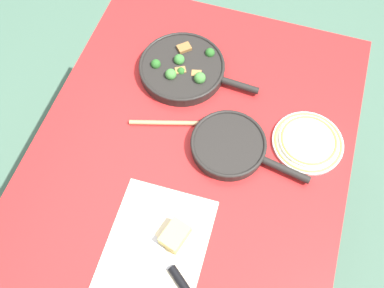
% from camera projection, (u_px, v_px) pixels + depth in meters
% --- Properties ---
extents(ground_plane, '(14.00, 14.00, 0.00)m').
position_uv_depth(ground_plane, '(192.00, 221.00, 2.05)').
color(ground_plane, '#476B56').
extents(dining_table_red, '(1.23, 1.00, 0.77)m').
position_uv_depth(dining_table_red, '(192.00, 158.00, 1.44)').
color(dining_table_red, red).
rests_on(dining_table_red, ground_plane).
extents(skillet_broccoli, '(0.30, 0.43, 0.07)m').
position_uv_depth(skillet_broccoli, '(183.00, 68.00, 1.49)').
color(skillet_broccoli, black).
rests_on(skillet_broccoli, dining_table_red).
extents(skillet_eggs, '(0.24, 0.39, 0.04)m').
position_uv_depth(skillet_eggs, '(230.00, 145.00, 1.35)').
color(skillet_eggs, black).
rests_on(skillet_eggs, dining_table_red).
extents(wooden_spoon, '(0.13, 0.35, 0.02)m').
position_uv_depth(wooden_spoon, '(196.00, 123.00, 1.40)').
color(wooden_spoon, tan).
rests_on(wooden_spoon, dining_table_red).
extents(parchment_sheet, '(0.40, 0.29, 0.00)m').
position_uv_depth(parchment_sheet, '(155.00, 253.00, 1.21)').
color(parchment_sheet, beige).
rests_on(parchment_sheet, dining_table_red).
extents(grater_knife, '(0.19, 0.24, 0.02)m').
position_uv_depth(grater_knife, '(169.00, 264.00, 1.19)').
color(grater_knife, silver).
rests_on(grater_knife, dining_table_red).
extents(cheese_block, '(0.10, 0.08, 0.04)m').
position_uv_depth(cheese_block, '(175.00, 236.00, 1.21)').
color(cheese_block, '#EACC66').
rests_on(cheese_block, dining_table_red).
extents(dinner_plate_stack, '(0.23, 0.23, 0.03)m').
position_uv_depth(dinner_plate_stack, '(308.00, 142.00, 1.36)').
color(dinner_plate_stack, silver).
rests_on(dinner_plate_stack, dining_table_red).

